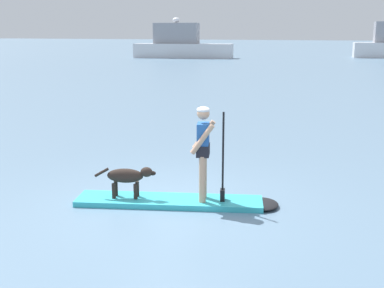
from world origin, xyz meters
The scene contains 5 objects.
ground_plane centered at (0.00, 0.00, 0.00)m, with size 400.00×400.00×0.00m, color slate.
paddleboard centered at (0.22, 0.07, 0.05)m, with size 3.64×1.83×0.10m.
person_paddler centered at (0.59, 0.20, 1.07)m, with size 0.67×0.58×1.67m.
dog centered at (-0.70, -0.24, 0.49)m, with size 1.08×0.45×0.57m.
moored_boat_outer centered at (-22.54, 47.63, 1.55)m, with size 12.22×4.92×4.81m.
Camera 1 is at (3.86, -7.54, 3.01)m, focal length 46.29 mm.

